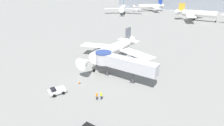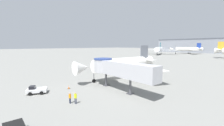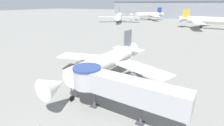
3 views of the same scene
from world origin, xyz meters
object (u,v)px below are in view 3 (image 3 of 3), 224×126
object	(u,v)px
background_jet_teal_tail	(119,16)
jet_bridge	(116,86)
main_airplane	(105,62)
traffic_cone_near_nose	(39,126)
background_jet_blue_tail	(148,15)
traffic_cone_starboard_wing	(154,90)
background_jet_gold_tail	(205,20)

from	to	relation	value
background_jet_teal_tail	jet_bridge	bearing A→B (deg)	-86.96
main_airplane	background_jet_teal_tail	world-z (taller)	background_jet_teal_tail
traffic_cone_near_nose	background_jet_blue_tail	world-z (taller)	background_jet_blue_tail
traffic_cone_starboard_wing	background_jet_teal_tail	bearing A→B (deg)	119.01
jet_bridge	background_jet_teal_tail	world-z (taller)	background_jet_teal_tail
jet_bridge	traffic_cone_near_nose	distance (m)	10.86
main_airplane	jet_bridge	size ratio (longest dim) A/B	1.59
background_jet_gold_tail	background_jet_blue_tail	bearing A→B (deg)	55.58
background_jet_teal_tail	background_jet_gold_tail	size ratio (longest dim) A/B	0.88
main_airplane	background_jet_gold_tail	distance (m)	97.11
background_jet_teal_tail	background_jet_blue_tail	bearing A→B (deg)	43.59
jet_bridge	background_jet_gold_tail	distance (m)	105.44
traffic_cone_starboard_wing	background_jet_gold_tail	bearing A→B (deg)	86.83
background_jet_gold_tail	traffic_cone_starboard_wing	bearing A→B (deg)	-177.95
jet_bridge	traffic_cone_starboard_wing	world-z (taller)	jet_bridge
main_airplane	background_jet_gold_tail	size ratio (longest dim) A/B	0.70
traffic_cone_near_nose	background_jet_teal_tail	distance (m)	128.80
traffic_cone_near_nose	traffic_cone_starboard_wing	world-z (taller)	traffic_cone_near_nose
jet_bridge	background_jet_blue_tail	world-z (taller)	background_jet_blue_tail
jet_bridge	background_jet_gold_tail	world-z (taller)	background_jet_gold_tail
background_jet_teal_tail	background_jet_gold_tail	distance (m)	63.24
jet_bridge	background_jet_teal_tail	xyz separation A→B (m)	(-54.59, 112.52, 0.77)
traffic_cone_near_nose	background_jet_gold_tail	size ratio (longest dim) A/B	0.02
background_jet_gold_tail	background_jet_teal_tail	bearing A→B (deg)	88.50
traffic_cone_starboard_wing	background_jet_teal_tail	world-z (taller)	background_jet_teal_tail
main_airplane	background_jet_blue_tail	size ratio (longest dim) A/B	0.92
main_airplane	background_jet_teal_tail	bearing A→B (deg)	119.45
traffic_cone_near_nose	background_jet_teal_tail	xyz separation A→B (m)	(-47.47, 119.63, 4.83)
traffic_cone_starboard_wing	background_jet_gold_tail	world-z (taller)	background_jet_gold_tail
traffic_cone_starboard_wing	jet_bridge	bearing A→B (deg)	-108.10
traffic_cone_near_nose	traffic_cone_starboard_wing	distance (m)	18.84
main_airplane	jet_bridge	distance (m)	11.60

